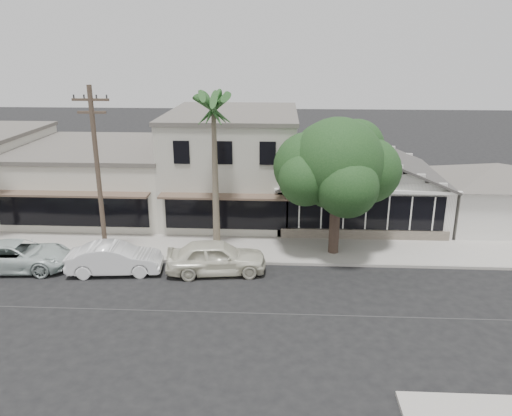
# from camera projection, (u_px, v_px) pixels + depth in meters

# --- Properties ---
(ground) EXTENTS (140.00, 140.00, 0.00)m
(ground) POSITION_uv_depth(u_px,v_px,m) (275.00, 314.00, 21.03)
(ground) COLOR black
(ground) RESTS_ON ground
(sidewalk_north) EXTENTS (90.00, 3.50, 0.15)m
(sidewalk_north) POSITION_uv_depth(u_px,v_px,m) (134.00, 247.00, 27.81)
(sidewalk_north) COLOR #9E9991
(sidewalk_north) RESTS_ON ground
(corner_shop) EXTENTS (10.40, 8.60, 5.10)m
(corner_shop) POSITION_uv_depth(u_px,v_px,m) (357.00, 179.00, 31.79)
(corner_shop) COLOR white
(corner_shop) RESTS_ON ground
(side_cottage) EXTENTS (6.00, 6.00, 3.00)m
(side_cottage) POSITION_uv_depth(u_px,v_px,m) (492.00, 203.00, 30.80)
(side_cottage) COLOR white
(side_cottage) RESTS_ON ground
(row_building_near) EXTENTS (8.00, 10.00, 6.50)m
(row_building_near) POSITION_uv_depth(u_px,v_px,m) (234.00, 164.00, 32.97)
(row_building_near) COLOR #BCB9AA
(row_building_near) RESTS_ON ground
(row_building_midnear) EXTENTS (10.00, 10.00, 4.20)m
(row_building_midnear) POSITION_uv_depth(u_px,v_px,m) (102.00, 179.00, 33.78)
(row_building_midnear) COLOR beige
(row_building_midnear) RESTS_ON ground
(utility_pole) EXTENTS (1.80, 0.24, 9.00)m
(utility_pole) POSITION_uv_depth(u_px,v_px,m) (98.00, 171.00, 24.91)
(utility_pole) COLOR brown
(utility_pole) RESTS_ON ground
(car_0) EXTENTS (5.11, 2.56, 1.67)m
(car_0) POSITION_uv_depth(u_px,v_px,m) (216.00, 257.00, 24.59)
(car_0) COLOR silver
(car_0) RESTS_ON ground
(car_1) EXTENTS (4.74, 2.09, 1.51)m
(car_1) POSITION_uv_depth(u_px,v_px,m) (115.00, 259.00, 24.60)
(car_1) COLOR white
(car_1) RESTS_ON ground
(car_2) EXTENTS (5.41, 2.81, 1.46)m
(car_2) POSITION_uv_depth(u_px,v_px,m) (18.00, 256.00, 25.01)
(car_2) COLOR silver
(car_2) RESTS_ON ground
(shade_tree) EXTENTS (6.66, 6.03, 7.39)m
(shade_tree) POSITION_uv_depth(u_px,v_px,m) (336.00, 166.00, 25.67)
(shade_tree) COLOR #4B392D
(shade_tree) RESTS_ON ground
(palm_east) EXTENTS (3.12, 3.12, 9.08)m
(palm_east) POSITION_uv_depth(u_px,v_px,m) (213.00, 107.00, 25.08)
(palm_east) COLOR #726651
(palm_east) RESTS_ON ground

